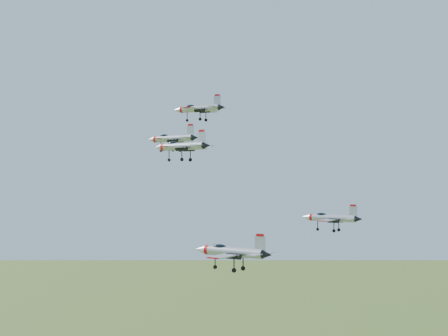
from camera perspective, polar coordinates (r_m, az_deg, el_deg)
The scene contains 5 objects.
jet_lead at distance 136.89m, azimuth -2.38°, elevation 5.45°, with size 13.32×11.04×3.56m.
jet_left_high at distance 115.17m, azimuth -4.80°, elevation 2.71°, with size 11.74×9.66×3.14m.
jet_right_high at distance 90.12m, azimuth -3.97°, elevation 2.00°, with size 10.47×8.61×2.81m.
jet_left_low at distance 112.53m, azimuth 9.72°, elevation -4.51°, with size 11.66×9.58×3.13m.
jet_right_low at distance 94.87m, azimuth 0.67°, elevation -7.64°, with size 13.83×11.36×3.71m.
Camera 1 is at (60.56, -91.25, 134.84)m, focal length 50.00 mm.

